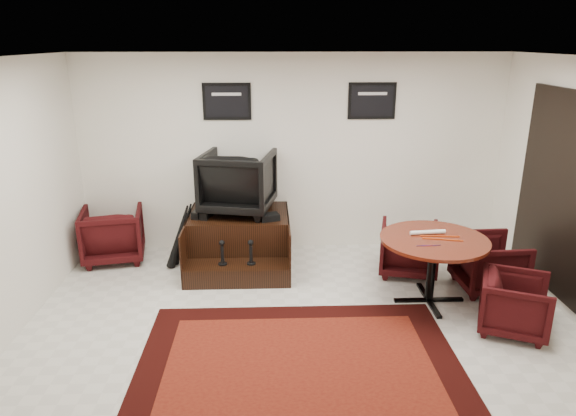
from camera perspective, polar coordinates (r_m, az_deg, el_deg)
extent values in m
plane|color=silver|center=(5.54, 1.67, -14.11)|extent=(6.00, 6.00, 0.00)
cube|color=white|center=(7.34, 0.48, 5.97)|extent=(6.00, 0.02, 2.80)
cube|color=white|center=(2.69, 5.62, -17.40)|extent=(6.00, 0.02, 2.80)
cube|color=white|center=(4.68, 1.99, 16.25)|extent=(6.00, 5.00, 0.02)
cube|color=black|center=(6.51, 28.40, 1.23)|extent=(0.05, 1.90, 2.30)
cube|color=black|center=(6.51, 28.32, 1.23)|extent=(0.02, 1.72, 2.12)
cube|color=black|center=(6.51, 28.36, 1.23)|extent=(0.03, 0.05, 2.12)
cube|color=black|center=(7.21, -6.81, 11.67)|extent=(0.66, 0.03, 0.50)
cube|color=black|center=(7.19, -6.82, 11.66)|extent=(0.58, 0.01, 0.42)
cube|color=silver|center=(7.18, -6.85, 12.45)|extent=(0.40, 0.00, 0.04)
cube|color=black|center=(7.33, 9.31, 11.67)|extent=(0.66, 0.03, 0.50)
cube|color=black|center=(7.31, 9.34, 11.65)|extent=(0.58, 0.01, 0.42)
cube|color=silver|center=(7.30, 9.38, 12.43)|extent=(0.40, 0.00, 0.04)
cube|color=black|center=(5.09, 1.30, -17.28)|extent=(3.10, 2.32, 0.01)
cube|color=#56120C|center=(5.09, 1.30, -17.23)|extent=(2.54, 1.77, 0.01)
cube|color=black|center=(7.17, -5.40, -3.19)|extent=(1.35, 1.00, 0.70)
cube|color=black|center=(6.62, -5.66, -7.22)|extent=(1.35, 0.40, 0.25)
cube|color=black|center=(7.06, -10.94, -3.82)|extent=(0.02, 1.40, 0.70)
cube|color=black|center=(6.98, 0.03, -3.73)|extent=(0.02, 1.40, 0.70)
cylinder|color=black|center=(6.57, -7.27, -6.16)|extent=(0.11, 0.11, 0.02)
cylinder|color=black|center=(6.52, -7.32, -5.12)|extent=(0.04, 0.04, 0.24)
sphere|color=black|center=(6.46, -7.37, -3.86)|extent=(0.07, 0.07, 0.07)
cylinder|color=black|center=(6.55, -4.12, -6.15)|extent=(0.11, 0.11, 0.02)
cylinder|color=black|center=(6.50, -4.14, -5.11)|extent=(0.04, 0.04, 0.24)
sphere|color=black|center=(6.44, -4.17, -3.84)|extent=(0.07, 0.07, 0.07)
imported|color=black|center=(6.96, -5.58, 3.24)|extent=(1.07, 1.02, 0.94)
cube|color=black|center=(6.95, -9.96, -0.59)|extent=(0.16, 0.29, 0.10)
cube|color=black|center=(6.90, -9.03, -0.66)|extent=(0.16, 0.29, 0.10)
cube|color=black|center=(6.73, -2.09, -1.01)|extent=(0.29, 0.24, 0.09)
imported|color=black|center=(7.55, -18.89, -2.50)|extent=(0.93, 0.88, 0.82)
cylinder|color=#411009|center=(6.09, 15.94, -3.42)|extent=(1.23, 1.23, 0.04)
cylinder|color=black|center=(6.24, 15.64, -6.66)|extent=(0.10, 0.10, 0.72)
cube|color=black|center=(6.41, 15.34, -9.82)|extent=(0.82, 0.06, 0.03)
cube|color=black|center=(6.41, 15.34, -9.82)|extent=(0.06, 0.82, 0.03)
imported|color=black|center=(6.94, 13.28, -4.16)|extent=(0.87, 0.84, 0.75)
imported|color=black|center=(6.79, 21.52, -5.49)|extent=(0.71, 0.76, 0.75)
imported|color=black|center=(5.97, 23.94, -9.49)|extent=(0.84, 0.86, 0.69)
cylinder|color=white|center=(6.18, 15.26, -2.62)|extent=(0.42, 0.09, 0.05)
cylinder|color=#D43E0B|center=(6.07, 16.80, -3.35)|extent=(0.44, 0.11, 0.01)
cylinder|color=#D43E0B|center=(6.15, 16.51, -3.01)|extent=(0.45, 0.05, 0.01)
cylinder|color=#4C1933|center=(5.83, 14.52, -4.07)|extent=(0.10, 0.03, 0.01)
cylinder|color=#4C1933|center=(5.84, 15.08, -4.05)|extent=(0.10, 0.03, 0.01)
cylinder|color=#4C1933|center=(5.86, 15.64, -4.03)|extent=(0.10, 0.03, 0.01)
cylinder|color=#4C1933|center=(5.88, 16.20, -4.01)|extent=(0.10, 0.03, 0.01)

